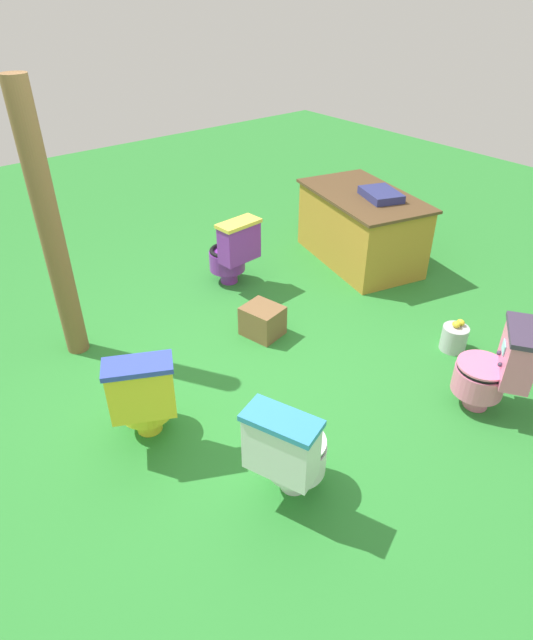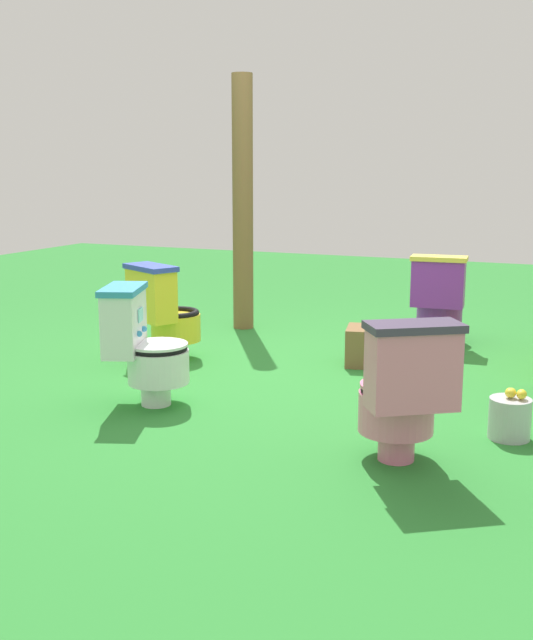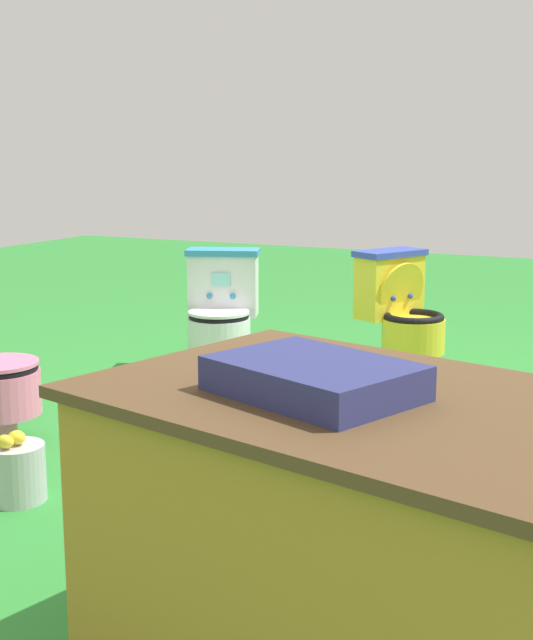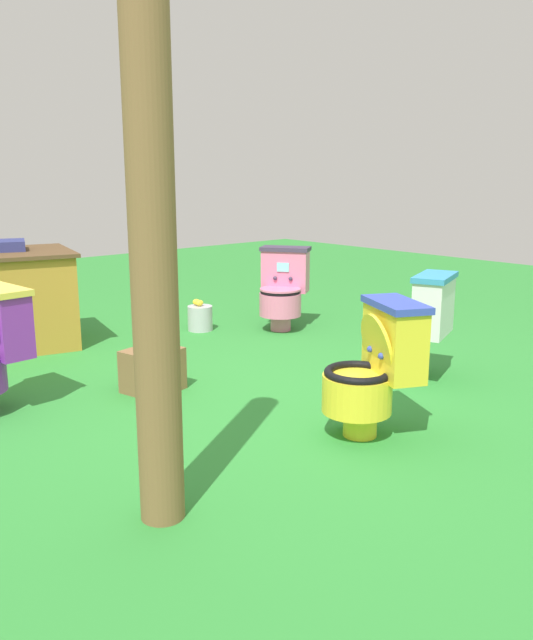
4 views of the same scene
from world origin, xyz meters
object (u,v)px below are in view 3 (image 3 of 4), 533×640
at_px(toilet_white, 221,310).
at_px(small_crate, 412,426).
at_px(lemon_bucket, 16,471).
at_px(toilet_yellow, 402,311).
at_px(vendor_table, 394,560).

distance_m(toilet_white, small_crate, 1.78).
distance_m(small_crate, lemon_bucket, 1.66).
xyz_separation_m(toilet_yellow, lemon_bucket, (0.72, 2.54, -0.26)).
relative_size(toilet_yellow, small_crate, 2.21).
bearing_deg(vendor_table, lemon_bucket, -20.41).
bearing_deg(toilet_white, vendor_table, 104.88).
distance_m(toilet_white, lemon_bucket, 2.13).
relative_size(toilet_white, lemon_bucket, 2.63).
height_order(toilet_yellow, lemon_bucket, toilet_yellow).
distance_m(toilet_white, vendor_table, 3.35).
relative_size(toilet_yellow, lemon_bucket, 2.63).
relative_size(vendor_table, lemon_bucket, 5.89).
distance_m(toilet_yellow, lemon_bucket, 2.65).
bearing_deg(small_crate, vendor_table, 105.10).
bearing_deg(toilet_yellow, small_crate, 46.25).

